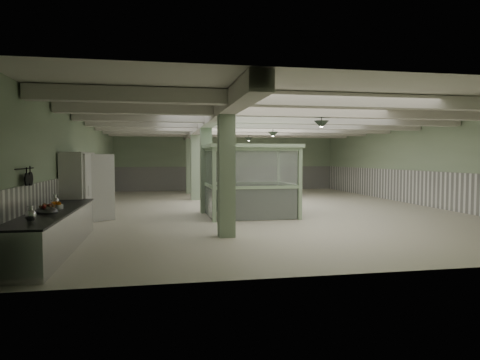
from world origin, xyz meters
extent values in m
plane|color=beige|center=(0.00, 0.00, 0.00)|extent=(20.00, 20.00, 0.00)
cube|color=silver|center=(0.00, 0.00, 3.60)|extent=(14.00, 20.00, 0.02)
cube|color=#9FB691|center=(0.00, 10.00, 1.80)|extent=(14.00, 0.02, 3.60)
cube|color=#9FB691|center=(0.00, -10.00, 1.80)|extent=(14.00, 0.02, 3.60)
cube|color=#9FB691|center=(-7.00, 0.00, 1.80)|extent=(0.02, 20.00, 3.60)
cube|color=#9FB691|center=(7.00, 0.00, 1.80)|extent=(0.02, 20.00, 3.60)
cube|color=white|center=(-6.97, 0.00, 0.75)|extent=(0.05, 19.90, 1.50)
cube|color=white|center=(6.97, 0.00, 0.75)|extent=(0.05, 19.90, 1.50)
cube|color=white|center=(0.00, 9.97, 0.75)|extent=(13.90, 0.05, 1.50)
cube|color=beige|center=(-2.50, 0.00, 3.38)|extent=(0.45, 19.90, 0.40)
cube|color=beige|center=(0.00, -7.50, 3.42)|extent=(13.90, 0.35, 0.32)
cube|color=beige|center=(0.00, -5.00, 3.42)|extent=(13.90, 0.35, 0.32)
cube|color=beige|center=(0.00, -2.50, 3.42)|extent=(13.90, 0.35, 0.32)
cube|color=beige|center=(0.00, 0.00, 3.42)|extent=(13.90, 0.35, 0.32)
cube|color=beige|center=(0.00, 2.50, 3.42)|extent=(13.90, 0.35, 0.32)
cube|color=beige|center=(0.00, 5.00, 3.42)|extent=(13.90, 0.35, 0.32)
cube|color=beige|center=(0.00, 7.50, 3.42)|extent=(13.90, 0.35, 0.32)
cube|color=#8EA686|center=(-2.50, -6.00, 1.80)|extent=(0.42, 0.42, 3.60)
cube|color=#8EA686|center=(-2.50, -1.00, 1.80)|extent=(0.42, 0.42, 3.60)
cube|color=#8EA686|center=(-2.50, 4.00, 1.80)|extent=(0.42, 0.42, 3.60)
cube|color=#8EA686|center=(-2.50, 8.00, 1.80)|extent=(0.42, 0.42, 3.60)
cylinder|color=black|center=(-6.93, -7.60, 1.85)|extent=(0.02, 1.20, 0.02)
cone|color=#2A382A|center=(0.50, -5.00, 3.05)|extent=(0.44, 0.44, 0.22)
cone|color=#2A382A|center=(0.50, 0.50, 3.05)|extent=(0.44, 0.44, 0.22)
cone|color=#2A382A|center=(0.50, 5.50, 3.05)|extent=(0.44, 0.44, 0.22)
cube|color=#BCBCC1|center=(-6.54, -7.00, 0.44)|extent=(0.89, 5.30, 0.88)
cube|color=black|center=(-6.54, -7.00, 0.89)|extent=(0.93, 5.34, 0.04)
cylinder|color=#B2B2B7|center=(-6.52, -6.77, 0.95)|extent=(0.30, 0.30, 0.10)
cylinder|color=black|center=(-6.88, -7.66, 1.63)|extent=(0.04, 0.26, 0.26)
cylinder|color=black|center=(-6.88, -7.41, 1.63)|extent=(0.04, 0.29, 0.29)
cube|color=silver|center=(-6.65, -3.34, 1.14)|extent=(0.62, 2.48, 2.27)
cube|color=silver|center=(-6.31, -3.91, 1.14)|extent=(0.06, 0.93, 2.17)
cube|color=silver|center=(-6.19, -2.67, 1.14)|extent=(0.76, 0.64, 2.17)
cube|color=silver|center=(-6.27, -3.91, 1.14)|extent=(0.02, 0.05, 0.30)
cube|color=silver|center=(-6.27, -2.77, 1.14)|extent=(0.02, 0.05, 0.30)
cube|color=#A6C49D|center=(-2.50, -3.46, 1.20)|extent=(0.12, 0.12, 2.41)
cube|color=#A6C49D|center=(-2.54, -1.05, 1.20)|extent=(0.12, 0.12, 2.41)
cube|color=#A6C49D|center=(0.39, -3.41, 1.20)|extent=(0.12, 0.12, 2.41)
cube|color=#A6C49D|center=(0.35, -1.01, 1.20)|extent=(0.12, 0.12, 2.41)
cube|color=#A6C49D|center=(-1.07, -2.23, 2.47)|extent=(3.18, 2.70, 0.12)
cube|color=silver|center=(-1.06, -3.43, 0.55)|extent=(2.69, 0.10, 1.05)
cube|color=silver|center=(-1.06, -3.43, 1.78)|extent=(2.69, 0.10, 1.22)
cube|color=silver|center=(-1.09, -1.03, 0.55)|extent=(2.69, 0.10, 1.05)
cube|color=silver|center=(-1.09, -1.03, 1.78)|extent=(2.69, 0.10, 1.22)
cube|color=silver|center=(-2.52, -2.25, 0.55)|extent=(0.09, 2.21, 1.05)
cube|color=silver|center=(-2.52, -2.25, 1.78)|extent=(0.09, 2.21, 1.22)
cube|color=silver|center=(0.37, -2.21, 0.55)|extent=(0.09, 2.21, 1.05)
cube|color=silver|center=(0.37, -2.21, 1.78)|extent=(0.09, 2.21, 1.22)
cube|color=#5F6252|center=(0.54, -2.23, 0.57)|extent=(0.42, 0.57, 1.15)
camera|label=1|loc=(-4.20, -17.02, 2.07)|focal=32.00mm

